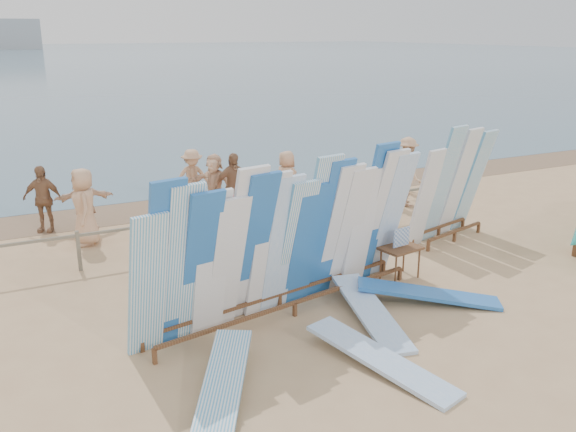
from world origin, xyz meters
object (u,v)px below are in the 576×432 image
flat_board_d (428,303)px  beach_chair_left (240,220)px  side_surfboard_rack (451,188)px  beachgoer_0 (84,207)px  flat_board_b (370,320)px  beach_chair_right (239,225)px  main_surfboard_rack (288,243)px  beachgoer_4 (233,186)px  stroller (333,202)px  beachgoer_3 (193,178)px  beachgoer_extra_0 (407,165)px  flat_board_a (380,367)px  beachgoer_6 (287,180)px  beachgoer_5 (214,184)px  beachgoer_extra_1 (43,199)px  flat_board_e (223,400)px  beachgoer_10 (388,175)px  vendor_table (400,262)px  beachgoer_11 (85,200)px  beachgoer_8 (410,178)px

flat_board_d → beach_chair_left: beach_chair_left is taller
side_surfboard_rack → beach_chair_left: 5.40m
flat_board_d → beachgoer_0: bearing=71.3°
flat_board_b → beach_chair_right: (-0.33, 5.51, 0.26)m
main_surfboard_rack → beachgoer_4: bearing=67.2°
stroller → beachgoer_3: (-3.07, 2.89, 0.39)m
flat_board_d → beachgoer_4: 6.93m
flat_board_b → beachgoer_extra_0: size_ratio=1.50×
flat_board_a → flat_board_d: flat_board_d is taller
beachgoer_6 → beachgoer_4: bearing=77.3°
beachgoer_4 → beachgoer_5: beachgoer_4 is taller
beach_chair_right → beachgoer_extra_1: beachgoer_extra_1 is taller
flat_board_e → beachgoer_10: beachgoer_10 is taller
vendor_table → beach_chair_right: bearing=105.3°
beachgoer_4 → beachgoer_extra_0: (5.94, 0.17, -0.02)m
main_surfboard_rack → beach_chair_left: 5.17m
beachgoer_5 → beachgoer_3: bearing=165.4°
beachgoer_extra_0 → beachgoer_10: (-1.33, -0.85, 0.01)m
flat_board_a → beachgoer_10: size_ratio=1.48×
flat_board_d → beachgoer_11: bearing=65.9°
flat_board_b → beachgoer_8: beachgoer_8 is taller
stroller → beachgoer_11: 6.57m
beachgoer_extra_0 → flat_board_d: bearing=3.3°
flat_board_a → flat_board_b: 1.62m
vendor_table → flat_board_d: bearing=-110.5°
beachgoer_10 → beachgoer_extra_0: bearing=65.9°
flat_board_b → flat_board_e: size_ratio=1.00×
beachgoer_extra_1 → flat_board_d: bearing=-23.0°
side_surfboard_rack → beachgoer_5: 6.50m
beachgoer_11 → beachgoer_5: size_ratio=0.94×
beachgoer_6 → beachgoer_extra_1: bearing=60.2°
flat_board_e → beachgoer_5: size_ratio=1.59×
beachgoer_extra_0 → main_surfboard_rack: bearing=-12.9°
beachgoer_3 → beachgoer_extra_0: bearing=-7.5°
beachgoer_10 → beachgoer_8: bearing=10.4°
beachgoer_5 → beachgoer_extra_1: (-4.52, 0.31, 0.02)m
beachgoer_0 → beachgoer_5: bearing=110.2°
side_surfboard_rack → beachgoer_8: 3.25m
beachgoer_11 → beachgoer_3: (3.19, 0.93, 0.06)m
beachgoer_0 → beachgoer_extra_1: beachgoer_0 is taller
flat_board_b → beachgoer_5: size_ratio=1.59×
vendor_table → beach_chair_right: (-1.95, 4.14, -0.11)m
main_surfboard_rack → flat_board_a: bearing=-91.2°
beachgoer_5 → beachgoer_10: 5.09m
beachgoer_10 → beachgoer_extra_1: beachgoer_10 is taller
flat_board_a → beach_chair_right: bearing=70.0°
flat_board_b → beachgoer_0: bearing=132.4°
beachgoer_extra_0 → beach_chair_right: bearing=-39.5°
side_surfboard_rack → beachgoer_5: size_ratio=1.71×
beachgoer_4 → beachgoer_10: bearing=-8.3°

